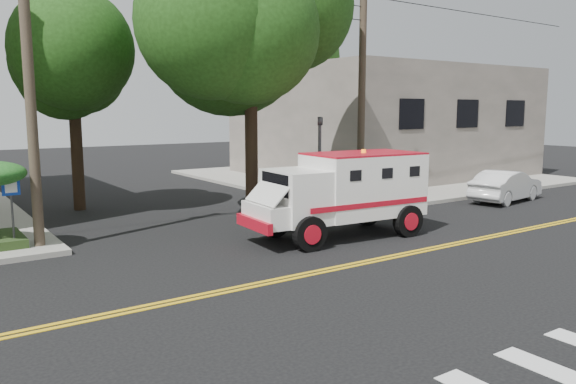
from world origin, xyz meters
TOP-DOWN VIEW (x-y plane):
  - ground at (0.00, 0.00)m, footprint 100.00×100.00m
  - sidewalk_ne at (13.50, 13.50)m, footprint 17.00×17.00m
  - building_right at (15.00, 14.00)m, footprint 14.00×12.00m
  - utility_pole_left at (-5.60, 6.00)m, footprint 0.28×0.28m
  - utility_pole_right at (6.30, 6.20)m, footprint 0.28×0.28m
  - tree_main at (1.94, 6.21)m, footprint 6.08×5.70m
  - tree_left at (-2.68, 11.79)m, footprint 4.48×4.20m
  - tree_right at (8.84, 15.77)m, footprint 4.80×4.50m
  - traffic_signal at (3.80, 5.60)m, footprint 0.15×0.18m
  - accessibility_sign at (-6.20, 6.17)m, footprint 0.45×0.10m
  - armored_truck at (2.41, 2.59)m, footprint 5.72×2.60m
  - parked_sedan at (12.36, 3.80)m, footprint 4.20×2.02m
  - pedestrian_a at (6.34, 5.50)m, footprint 0.67×0.58m
  - pedestrian_b at (9.16, 8.17)m, footprint 0.84×0.68m

SIDE VIEW (x-z plane):
  - ground at x=0.00m, z-range 0.00..0.00m
  - sidewalk_ne at x=13.50m, z-range 0.00..0.15m
  - parked_sedan at x=12.36m, z-range 0.00..1.33m
  - pedestrian_a at x=6.34m, z-range 0.15..1.70m
  - pedestrian_b at x=9.16m, z-range 0.15..1.79m
  - accessibility_sign at x=-6.20m, z-range 0.35..2.38m
  - armored_truck at x=2.41m, z-range 0.18..2.72m
  - traffic_signal at x=3.80m, z-range 0.43..4.03m
  - building_right at x=15.00m, z-range 0.15..6.15m
  - utility_pole_left at x=-5.60m, z-range 0.00..9.00m
  - utility_pole_right at x=6.30m, z-range 0.00..9.00m
  - tree_left at x=-2.68m, z-range 1.88..9.58m
  - tree_right at x=8.84m, z-range 1.99..10.19m
  - tree_main at x=1.94m, z-range 2.27..12.12m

